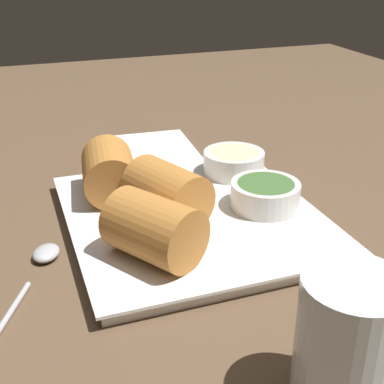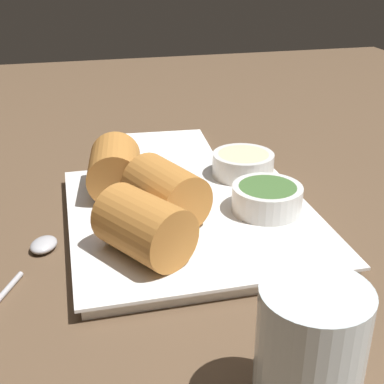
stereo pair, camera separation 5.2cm
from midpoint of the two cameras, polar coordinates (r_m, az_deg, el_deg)
name	(u,v)px [view 2 (the right image)]	position (r cm, az deg, el deg)	size (l,w,h in cm)	color
table_surface	(225,246)	(54.44, 6.35, -5.85)	(180.00, 140.00, 2.00)	brown
serving_plate	(192,218)	(55.65, 2.70, -2.88)	(27.32, 25.10, 1.50)	white
roll_front_left	(163,190)	(53.34, -0.30, 0.17)	(9.50, 8.32, 5.72)	#B77533
roll_front_right	(140,225)	(46.99, -2.36, -3.58)	(9.74, 9.04, 5.72)	#B77533
roll_back_left	(115,166)	(59.23, -5.74, 2.70)	(9.23, 6.72, 5.72)	#B77533
dipping_bowl_near	(267,197)	(55.88, 10.68, -0.63)	(7.27, 7.27, 2.73)	silver
dipping_bowl_far	(243,164)	(63.83, 7.82, 2.98)	(7.27, 7.27, 2.73)	silver
spoon	(33,258)	(50.98, -13.83, -6.93)	(15.39, 8.31, 1.09)	#B2B2B7
napkin	(169,149)	(75.36, -0.47, 4.60)	(14.10, 12.22, 0.60)	white
drinking_glass	(310,354)	(34.71, 16.87, -16.37)	(6.60, 6.60, 9.25)	silver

